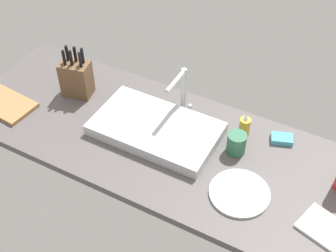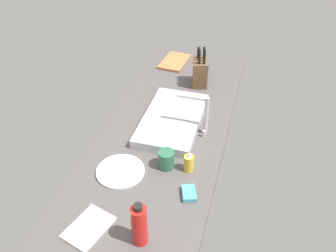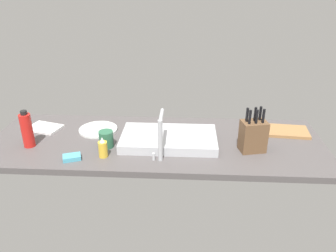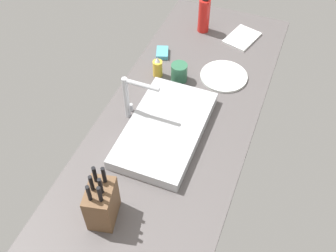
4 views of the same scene
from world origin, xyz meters
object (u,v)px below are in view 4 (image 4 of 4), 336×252
Objects in this scene: coffee_mug at (179,72)px; dish_sponge at (162,53)px; knife_block at (102,203)px; dinner_plate at (224,76)px; faucet at (131,95)px; sink_basin at (165,129)px; soap_bottle at (158,68)px; dish_towel at (242,38)px; water_bottle at (204,15)px.

dish_sponge is at bearing 44.69° from coffee_mug.
dinner_plate is (89.51, -19.92, -8.46)cm from knife_block.
dish_sponge is at bearing -3.37° from knife_block.
knife_block is at bearing -167.58° from faucet.
sink_basin is 37.80cm from soap_bottle.
sink_basin is 79.06cm from dish_towel.
faucet is (3.45, 16.92, 11.48)cm from sink_basin.
dish_towel is at bearing -88.95° from water_bottle.
faucet is 47.73cm from dish_sponge.
faucet is 1.06× the size of water_bottle.
dish_towel is at bearing -22.85° from faucet.
soap_bottle reaches higher than sink_basin.
knife_block is 1.16× the size of water_bottle.
dish_towel is (74.27, -31.29, -13.41)cm from faucet.
knife_block is at bearing 170.55° from dish_towel.
soap_bottle reaches higher than dish_sponge.
dish_sponge is (14.98, 14.82, -3.44)cm from coffee_mug.
sink_basin is 34.88cm from coffee_mug.
dinner_plate is 35.26cm from dish_sponge.
dish_sponge is (15.68, 3.85, -3.59)cm from soap_bottle.
soap_bottle is at bearing -4.35° from knife_block.
faucet reaches higher than dish_towel.
coffee_mug is at bearing -177.77° from water_bottle.
knife_block is at bearing -171.03° from dish_sponge.
soap_bottle is (30.11, 0.33, -9.22)cm from faucet.
water_bottle is 32.20cm from dish_sponge.
dish_towel is at bearing -1.02° from dinner_plate.
dish_towel is (77.72, -14.37, -1.93)cm from sink_basin.
dinner_plate is at bearing -98.49° from dish_sponge.
coffee_mug is at bearing -19.07° from faucet.
soap_bottle is at bearing 93.63° from coffee_mug.
water_bottle is (77.31, 7.96, 7.35)cm from sink_basin.
faucet is at bearing 157.15° from dish_towel.
water_bottle reaches higher than dish_sponge.
soap_bottle is at bearing 0.63° from faucet.
sink_basin is at bearing -152.78° from soap_bottle.
dinner_plate is (40.58, -30.69, -13.41)cm from faucet.
coffee_mug is at bearing -135.31° from dish_sponge.
dinner_plate is at bearing 178.98° from dish_towel.
sink_basin is at bearing -156.80° from dish_sponge.
faucet is 74.52cm from water_bottle.
coffee_mug is (-9.78, 20.05, 4.04)cm from dinner_plate.
sink_basin is 5.76× the size of coffee_mug.
faucet is at bearing 173.08° from water_bottle.
water_bottle is (43.76, -9.30, 5.10)cm from soap_bottle.
knife_block is 96.21cm from dish_sponge.
knife_block is 79.93cm from soap_bottle.
faucet reaches higher than soap_bottle.
water_bottle is 40.82cm from dinner_plate.
faucet reaches higher than dinner_plate.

